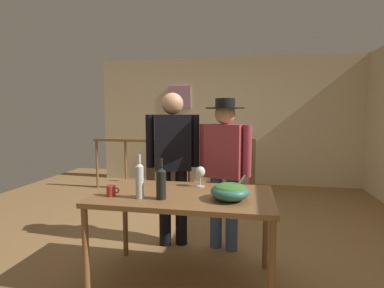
# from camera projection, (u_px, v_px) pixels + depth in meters

# --- Properties ---
(ground_plane) EXTENTS (7.90, 7.90, 0.00)m
(ground_plane) POSITION_uv_depth(u_px,v_px,m) (206.00, 244.00, 3.34)
(ground_plane) COLOR olive
(back_wall) EXTENTS (5.36, 0.10, 2.57)m
(back_wall) POSITION_uv_depth(u_px,v_px,m) (227.00, 121.00, 6.17)
(back_wall) COLOR beige
(back_wall) RESTS_ON ground_plane
(framed_picture) EXTENTS (0.46, 0.03, 0.47)m
(framed_picture) POSITION_uv_depth(u_px,v_px,m) (180.00, 97.00, 6.24)
(framed_picture) COLOR #BC80A5
(stair_railing) EXTENTS (3.05, 0.10, 1.02)m
(stair_railing) POSITION_uv_depth(u_px,v_px,m) (196.00, 158.00, 5.42)
(stair_railing) COLOR brown
(stair_railing) RESTS_ON ground_plane
(tv_console) EXTENTS (0.90, 0.40, 0.49)m
(tv_console) POSITION_uv_depth(u_px,v_px,m) (170.00, 172.00, 6.15)
(tv_console) COLOR #38281E
(tv_console) RESTS_ON ground_plane
(flat_screen_tv) EXTENTS (0.61, 0.12, 0.43)m
(flat_screen_tv) POSITION_uv_depth(u_px,v_px,m) (170.00, 148.00, 6.06)
(flat_screen_tv) COLOR black
(flat_screen_tv) RESTS_ON tv_console
(serving_table) EXTENTS (1.47, 0.84, 0.79)m
(serving_table) POSITION_uv_depth(u_px,v_px,m) (184.00, 202.00, 2.52)
(serving_table) COLOR brown
(serving_table) RESTS_ON ground_plane
(salad_bowl) EXTENTS (0.30, 0.30, 0.20)m
(salad_bowl) POSITION_uv_depth(u_px,v_px,m) (230.00, 191.00, 2.32)
(salad_bowl) COLOR #337060
(salad_bowl) RESTS_ON serving_table
(wine_glass) EXTENTS (0.09, 0.09, 0.19)m
(wine_glass) POSITION_uv_depth(u_px,v_px,m) (200.00, 172.00, 2.73)
(wine_glass) COLOR silver
(wine_glass) RESTS_ON serving_table
(wine_bottle_clear) EXTENTS (0.07, 0.07, 0.35)m
(wine_bottle_clear) POSITION_uv_depth(u_px,v_px,m) (140.00, 180.00, 2.36)
(wine_bottle_clear) COLOR silver
(wine_bottle_clear) RESTS_ON serving_table
(wine_bottle_dark) EXTENTS (0.08, 0.08, 0.32)m
(wine_bottle_dark) POSITION_uv_depth(u_px,v_px,m) (161.00, 182.00, 2.34)
(wine_bottle_dark) COLOR black
(wine_bottle_dark) RESTS_ON serving_table
(mug_red) EXTENTS (0.11, 0.07, 0.09)m
(mug_red) POSITION_uv_depth(u_px,v_px,m) (111.00, 191.00, 2.43)
(mug_red) COLOR #B7332D
(mug_red) RESTS_ON serving_table
(person_standing_left) EXTENTS (0.56, 0.32, 1.68)m
(person_standing_left) POSITION_uv_depth(u_px,v_px,m) (173.00, 156.00, 3.25)
(person_standing_left) COLOR black
(person_standing_left) RESTS_ON ground_plane
(person_standing_right) EXTENTS (0.56, 0.41, 1.61)m
(person_standing_right) POSITION_uv_depth(u_px,v_px,m) (224.00, 161.00, 3.15)
(person_standing_right) COLOR #3D5684
(person_standing_right) RESTS_ON ground_plane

